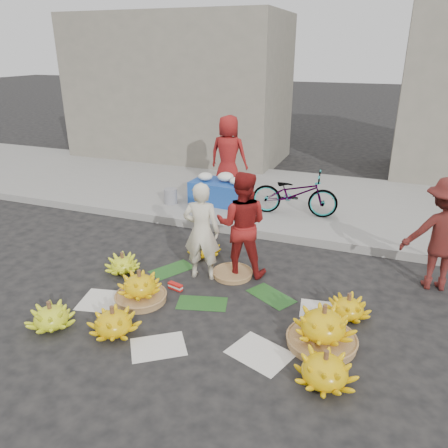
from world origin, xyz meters
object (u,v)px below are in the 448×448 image
(banana_bunch_0, at_px, (140,288))
(bicycle, at_px, (295,193))
(vendor_cream, at_px, (202,231))
(banana_bunch_4, at_px, (323,327))
(flower_table, at_px, (219,190))

(banana_bunch_0, bearing_deg, bicycle, 70.92)
(bicycle, bearing_deg, vendor_cream, 158.48)
(banana_bunch_4, height_order, flower_table, flower_table)
(banana_bunch_4, relative_size, flower_table, 0.69)
(flower_table, relative_size, bicycle, 0.70)
(banana_bunch_4, bearing_deg, vendor_cream, 152.81)
(banana_bunch_0, relative_size, banana_bunch_4, 0.84)
(vendor_cream, bearing_deg, banana_bunch_0, 51.06)
(banana_bunch_0, bearing_deg, banana_bunch_4, -1.72)
(banana_bunch_0, xyz_separation_m, banana_bunch_4, (2.39, -0.07, 0.03))
(vendor_cream, distance_m, bicycle, 2.80)
(bicycle, bearing_deg, banana_bunch_4, -168.69)
(banana_bunch_4, relative_size, bicycle, 0.49)
(banana_bunch_0, relative_size, flower_table, 0.58)
(flower_table, bearing_deg, banana_bunch_0, -80.06)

